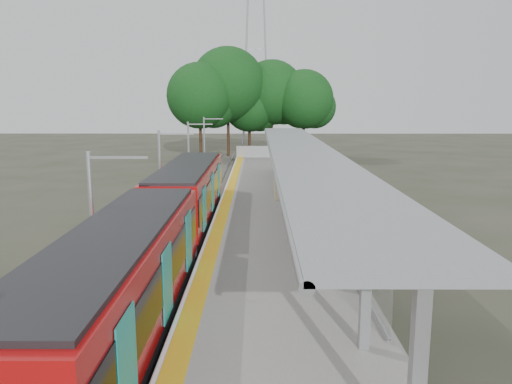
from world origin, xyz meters
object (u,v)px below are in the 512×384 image
bench_near (326,239)px  info_pillar_far (278,186)px  bench_far (286,169)px  train (165,223)px  bench_mid (296,185)px  info_pillar_near (304,244)px  litter_bin (303,232)px

bench_near → info_pillar_far: bearing=104.9°
bench_far → train: bearing=-117.1°
bench_mid → bench_far: size_ratio=1.13×
info_pillar_far → bench_far: bearing=73.5°
info_pillar_near → litter_bin: 2.59m
bench_mid → litter_bin: (-0.55, -11.55, -0.10)m
bench_far → info_pillar_near: 22.82m
bench_far → bench_mid: bearing=-99.6°
bench_far → info_pillar_near: bearing=-102.0°
train → bench_mid: 13.82m
bench_near → info_pillar_far: size_ratio=0.73×
bench_mid → info_pillar_near: 14.14m
bench_mid → info_pillar_far: info_pillar_far is taller
bench_mid → info_pillar_near: (-0.74, -14.12, 0.13)m
train → info_pillar_far: size_ratio=13.68×
train → litter_bin: bearing=7.0°
bench_near → litter_bin: bearing=132.1°
info_pillar_near → bench_mid: bearing=66.7°
litter_bin → info_pillar_near: bearing=-94.2°
train → bench_far: (6.23, 20.95, -0.54)m
bench_near → info_pillar_near: (-1.02, -1.40, 0.20)m
info_pillar_far → train: bearing=-126.9°
info_pillar_far → bench_near: bearing=-92.0°
bench_mid → info_pillar_far: 2.45m
bench_near → train: bearing=-177.4°
bench_near → bench_far: (-0.42, 21.41, -0.00)m
info_pillar_near → litter_bin: (0.19, 2.57, -0.23)m
train → litter_bin: train is taller
info_pillar_near → info_pillar_far: 12.06m
bench_near → bench_mid: 12.72m
train → info_pillar_near: (5.62, -1.86, -0.34)m
train → bench_mid: (6.36, 12.26, -0.47)m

